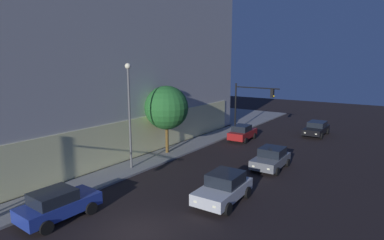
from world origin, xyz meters
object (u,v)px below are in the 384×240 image
(car_red, at_px, (242,133))
(sidewalk_tree, at_px, (167,108))
(car_blue, at_px, (58,204))
(car_grey, at_px, (271,158))
(car_black, at_px, (316,128))
(modern_building, at_px, (55,44))
(street_lamp_sidewalk, at_px, (129,103))
(car_silver, at_px, (224,187))
(traffic_light_far_corner, at_px, (249,100))

(car_red, bearing_deg, sidewalk_tree, 158.78)
(sidewalk_tree, height_order, car_blue, sidewalk_tree)
(car_grey, relative_size, car_black, 0.85)
(car_blue, distance_m, car_black, 28.93)
(modern_building, height_order, car_red, modern_building)
(street_lamp_sidewalk, xyz_separation_m, sidewalk_tree, (4.87, 0.39, -0.93))
(modern_building, bearing_deg, car_silver, -101.29)
(sidewalk_tree, distance_m, car_silver, 11.31)
(car_red, bearing_deg, traffic_light_far_corner, 11.22)
(modern_building, bearing_deg, car_black, -55.11)
(modern_building, relative_size, car_blue, 7.64)
(car_grey, relative_size, car_red, 0.98)
(sidewalk_tree, xyz_separation_m, car_red, (8.61, -3.34, -3.42))
(street_lamp_sidewalk, height_order, car_silver, street_lamp_sidewalk)
(car_silver, height_order, car_grey, car_silver)
(traffic_light_far_corner, xyz_separation_m, street_lamp_sidewalk, (-16.23, 2.41, 1.12))
(modern_building, height_order, car_grey, modern_building)
(car_blue, relative_size, car_red, 1.00)
(street_lamp_sidewalk, bearing_deg, car_silver, -96.31)
(sidewalk_tree, distance_m, car_blue, 13.49)
(car_red, bearing_deg, car_black, -40.82)
(car_black, bearing_deg, traffic_light_far_corner, 122.51)
(car_blue, distance_m, car_red, 21.33)
(car_blue, bearing_deg, car_red, -1.09)
(car_silver, bearing_deg, car_black, -0.56)
(modern_building, xyz_separation_m, car_red, (9.73, -17.88, -9.40))
(car_blue, xyz_separation_m, car_black, (28.22, -6.36, -0.03))
(car_red, distance_m, car_black, 9.10)
(car_black, bearing_deg, car_blue, 167.30)
(sidewalk_tree, relative_size, car_red, 1.46)
(street_lamp_sidewalk, xyz_separation_m, car_red, (13.49, -2.96, -4.35))
(sidewalk_tree, relative_size, car_black, 1.26)
(car_silver, distance_m, car_black, 21.34)
(car_silver, height_order, car_black, car_silver)
(traffic_light_far_corner, relative_size, car_grey, 1.39)
(modern_building, height_order, traffic_light_far_corner, modern_building)
(sidewalk_tree, relative_size, car_silver, 1.40)
(street_lamp_sidewalk, bearing_deg, sidewalk_tree, 4.57)
(modern_building, bearing_deg, traffic_light_far_corner, -54.25)
(modern_building, bearing_deg, car_grey, -83.49)
(car_silver, bearing_deg, car_red, 21.68)
(street_lamp_sidewalk, bearing_deg, car_red, -12.36)
(modern_building, distance_m, car_blue, 22.97)
(sidewalk_tree, distance_m, car_grey, 9.95)
(car_red, bearing_deg, modern_building, 118.56)
(street_lamp_sidewalk, distance_m, car_grey, 11.77)
(street_lamp_sidewalk, distance_m, car_black, 22.66)
(modern_building, distance_m, car_grey, 25.67)
(sidewalk_tree, xyz_separation_m, car_silver, (-5.83, -9.09, -3.37))
(car_blue, bearing_deg, traffic_light_far_corner, 0.33)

